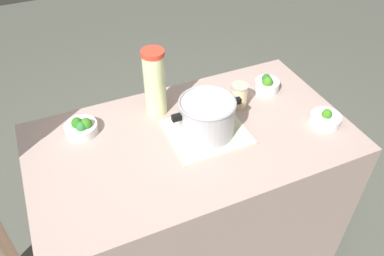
{
  "coord_description": "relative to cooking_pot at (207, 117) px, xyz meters",
  "views": [
    {
      "loc": [
        0.49,
        1.11,
        2.01
      ],
      "look_at": [
        0.0,
        0.0,
        0.94
      ],
      "focal_mm": 36.36,
      "sensor_mm": 36.0,
      "label": 1
    }
  ],
  "objects": [
    {
      "name": "broccoli_bowl_front",
      "position": [
        0.49,
        -0.22,
        -0.06
      ],
      "size": [
        0.14,
        0.14,
        0.08
      ],
      "color": "silver",
      "rests_on": "counter_slab"
    },
    {
      "name": "dish_cloth",
      "position": [
        -0.0,
        0.0,
        -0.09
      ],
      "size": [
        0.33,
        0.3,
        0.01
      ],
      "primitive_type": "cube",
      "color": "beige",
      "rests_on": "counter_slab"
    },
    {
      "name": "broccoli_bowl_center",
      "position": [
        -0.4,
        -0.17,
        -0.06
      ],
      "size": [
        0.12,
        0.12,
        0.09
      ],
      "color": "silver",
      "rests_on": "counter_slab"
    },
    {
      "name": "cooking_pot",
      "position": [
        0.0,
        0.0,
        0.0
      ],
      "size": [
        0.31,
        0.24,
        0.16
      ],
      "color": "#B7B7BC",
      "rests_on": "dish_cloth"
    },
    {
      "name": "lemonade_pitcher",
      "position": [
        0.14,
        -0.23,
        0.07
      ],
      "size": [
        0.1,
        0.1,
        0.31
      ],
      "color": "beige",
      "rests_on": "counter_slab"
    },
    {
      "name": "broccoli_bowl_back",
      "position": [
        -0.51,
        0.15,
        -0.07
      ],
      "size": [
        0.13,
        0.13,
        0.07
      ],
      "color": "silver",
      "rests_on": "counter_slab"
    },
    {
      "name": "counter_slab",
      "position": [
        0.07,
        -0.0,
        -0.54
      ],
      "size": [
        1.37,
        0.77,
        0.89
      ],
      "primitive_type": "cube",
      "color": "#A88F86",
      "rests_on": "ground_plane"
    },
    {
      "name": "mason_jar",
      "position": [
        -0.22,
        -0.12,
        -0.03
      ],
      "size": [
        0.08,
        0.08,
        0.12
      ],
      "color": "beige",
      "rests_on": "counter_slab"
    },
    {
      "name": "ground_plane",
      "position": [
        0.07,
        -0.0,
        -0.98
      ],
      "size": [
        8.0,
        8.0,
        0.0
      ],
      "primitive_type": "plane",
      "color": "#54564C"
    }
  ]
}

